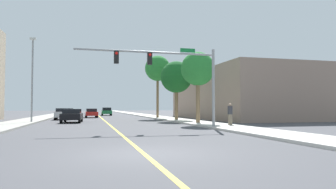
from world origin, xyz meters
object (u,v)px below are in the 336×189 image
object	(u,v)px
palm_mid	(176,77)
car_green	(107,111)
palm_far	(158,69)
car_red	(91,113)
pedestrian	(230,114)
street_lamp	(32,75)
car_black	(72,115)
traffic_signal_mast	(171,68)
car_silver	(63,114)
palm_near	(198,69)
car_yellow	(68,113)

from	to	relation	value
palm_mid	car_green	xyz separation A→B (m)	(-6.39, 24.81, -4.17)
palm_mid	palm_far	size ratio (longest dim) A/B	0.78
car_red	pedestrian	bearing A→B (deg)	-70.14
pedestrian	car_red	bearing A→B (deg)	123.02
street_lamp	car_black	world-z (taller)	street_lamp
pedestrian	traffic_signal_mast	bearing A→B (deg)	-154.15
car_red	car_silver	xyz separation A→B (m)	(-3.42, -6.66, 0.05)
traffic_signal_mast	palm_near	xyz separation A→B (m)	(3.93, 5.41, 0.66)
car_black	pedestrian	xyz separation A→B (m)	(12.33, -10.18, 0.27)
palm_near	car_red	bearing A→B (deg)	113.73
street_lamp	car_silver	size ratio (longest dim) A/B	1.93
car_silver	palm_mid	bearing A→B (deg)	150.18
car_red	palm_near	bearing A→B (deg)	-69.08
street_lamp	palm_far	distance (m)	17.10
palm_mid	car_silver	bearing A→B (deg)	151.80
palm_near	car_silver	world-z (taller)	palm_near
car_black	car_yellow	xyz separation A→B (m)	(-1.47, 16.60, -0.01)
palm_far	car_yellow	size ratio (longest dim) A/B	2.12
street_lamp	palm_mid	bearing A→B (deg)	6.68
car_yellow	car_silver	bearing A→B (deg)	91.28
traffic_signal_mast	palm_mid	world-z (taller)	palm_mid
pedestrian	palm_far	bearing A→B (deg)	105.45
car_silver	car_green	distance (m)	19.08
traffic_signal_mast	palm_mid	distance (m)	13.38
car_green	palm_far	bearing A→B (deg)	-71.06
traffic_signal_mast	car_green	bearing A→B (deg)	93.60
car_black	traffic_signal_mast	bearing A→B (deg)	-55.91
car_yellow	car_green	distance (m)	11.27
street_lamp	car_yellow	xyz separation A→B (m)	(2.20, 17.21, -3.89)
pedestrian	palm_mid	bearing A→B (deg)	105.98
car_green	pedestrian	xyz separation A→B (m)	(7.51, -36.12, 0.24)
palm_mid	pedestrian	world-z (taller)	palm_mid
palm_near	pedestrian	distance (m)	5.74
car_red	car_black	size ratio (longest dim) A/B	0.91
palm_far	car_silver	distance (m)	13.52
traffic_signal_mast	car_green	size ratio (longest dim) A/B	2.24
street_lamp	car_red	world-z (taller)	street_lamp
palm_mid	car_yellow	xyz separation A→B (m)	(-12.68, 15.46, -4.20)
palm_mid	car_red	xyz separation A→B (m)	(-9.22, 13.43, -4.23)
traffic_signal_mast	palm_near	distance (m)	6.72
car_red	car_black	bearing A→B (deg)	-100.60
car_red	car_green	size ratio (longest dim) A/B	0.93
palm_far	car_yellow	xyz separation A→B (m)	(-12.13, 8.14, -6.06)
palm_far	pedestrian	bearing A→B (deg)	-84.89
car_silver	car_green	xyz separation A→B (m)	(6.25, 18.03, 0.01)
car_silver	pedestrian	bearing A→B (deg)	125.63
palm_near	car_green	bearing A→B (deg)	101.08
palm_near	palm_mid	bearing A→B (deg)	89.25
car_yellow	palm_near	bearing A→B (deg)	119.90
car_black	car_yellow	world-z (taller)	car_yellow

